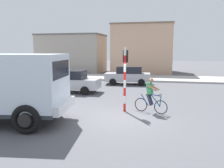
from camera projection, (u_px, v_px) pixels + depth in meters
ground_plane at (118, 119)px, 10.71m from camera, size 120.00×120.00×0.00m
sidewalk_far at (146, 78)px, 25.42m from camera, size 80.00×5.00×0.16m
truck_foreground at (2, 84)px, 9.90m from camera, size 5.70×3.36×2.90m
cyclist at (151, 95)px, 11.63m from camera, size 1.64×0.71×1.72m
traffic_light_pole at (125, 70)px, 11.77m from camera, size 0.24×0.43×3.20m
car_red_near at (128, 75)px, 21.35m from camera, size 4.15×2.18×1.60m
car_white_mid at (71, 81)px, 17.29m from camera, size 4.04×1.96×1.60m
building_corner_left at (72, 53)px, 33.14m from camera, size 8.82×5.46×5.17m
building_mid_block at (144, 49)px, 32.20m from camera, size 7.68×7.83×6.34m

